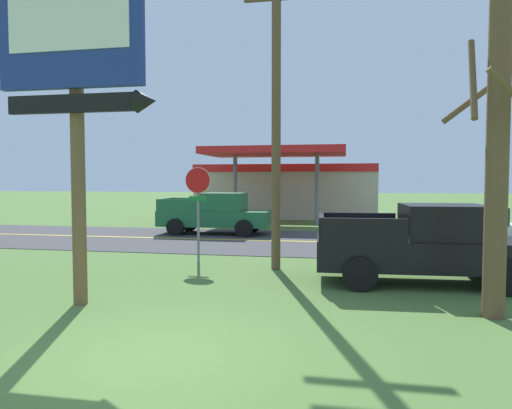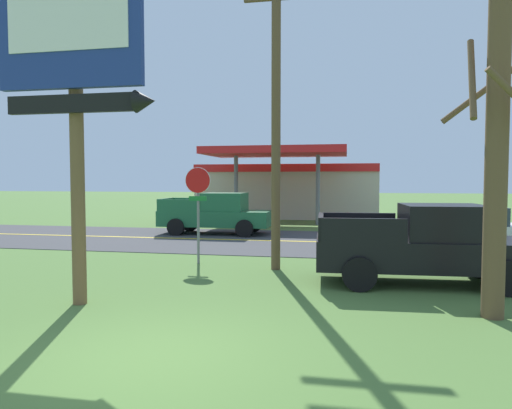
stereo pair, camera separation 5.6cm
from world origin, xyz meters
The scene contains 11 objects.
ground_plane centered at (0.00, 0.00, 0.00)m, with size 180.00×180.00×0.00m, color #4C7033.
road_asphalt centered at (0.00, 13.00, 0.01)m, with size 140.00×8.00×0.02m, color #3D3D3F.
road_centre_line centered at (0.00, 13.00, 0.02)m, with size 126.00×0.20×0.01m, color gold.
motel_sign centered at (-2.57, 2.33, 4.71)m, with size 3.32×0.54×6.78m.
stop_sign centered at (-1.69, 7.40, 2.03)m, with size 0.80×0.08×2.95m.
utility_pole centered at (0.78, 6.93, 4.78)m, with size 2.03×0.26×8.93m.
bare_tree centered at (5.46, 3.07, 3.32)m, with size 1.74×1.67×6.48m.
gas_station centered at (-1.26, 26.21, 1.94)m, with size 12.00×11.50×4.40m.
pickup_black_parked_on_lawn centered at (4.70, 5.75, 0.96)m, with size 5.29×2.44×1.96m.
pickup_green_on_road centered at (-3.25, 15.00, 0.96)m, with size 5.20×2.24×1.96m.
car_white_near_lane centered at (6.84, 11.00, 0.83)m, with size 4.20×2.00×1.64m.
Camera 1 is at (2.72, -6.19, 2.56)m, focal length 32.70 mm.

